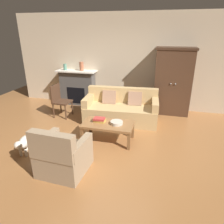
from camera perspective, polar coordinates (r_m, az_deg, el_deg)
ground_plane at (r=4.51m, az=-2.26°, el=-8.82°), size 9.60×9.60×0.00m
back_wall at (r=6.42m, az=4.10°, el=13.78°), size 7.20×0.10×2.80m
fireplace at (r=6.80m, az=-9.54°, el=6.83°), size 1.26×0.48×1.12m
armoire at (r=6.09m, az=16.61°, el=8.11°), size 1.06×0.57×1.88m
couch at (r=5.48m, az=2.54°, el=0.66°), size 1.97×0.97×0.86m
coffee_table at (r=4.46m, az=-1.15°, el=-3.82°), size 1.10×0.60×0.42m
fruit_bowl at (r=4.39m, az=1.30°, el=-2.99°), size 0.27×0.27×0.06m
book_stack at (r=4.50m, az=-3.51°, el=-2.17°), size 0.26×0.19×0.09m
mantel_vase_jade at (r=6.81m, az=-12.95°, el=12.18°), size 0.10×0.10×0.19m
mantel_vase_terracotta at (r=6.57m, az=-8.50°, el=12.50°), size 0.13×0.13×0.27m
armchair_near_left at (r=3.64m, az=-13.64°, el=-11.85°), size 0.82×0.81×0.88m
side_chair_wooden at (r=5.91m, az=-14.48°, el=3.58°), size 0.47×0.47×0.90m
dog at (r=4.41m, az=-23.29°, el=-7.86°), size 0.26×0.57×0.39m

